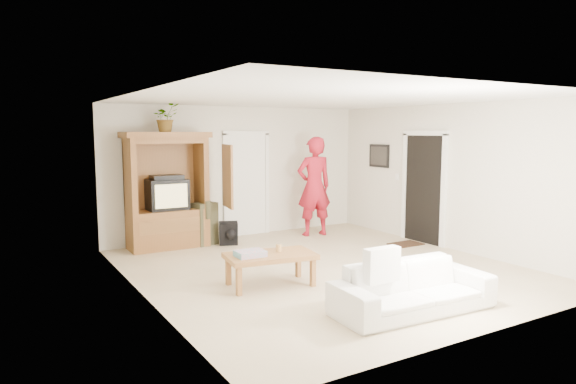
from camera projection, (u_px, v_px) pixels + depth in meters
name	position (u px, v px, depth m)	size (l,w,h in m)	color
floor	(323.00, 269.00, 7.94)	(6.00, 6.00, 0.00)	tan
ceiling	(324.00, 98.00, 7.63)	(6.00, 6.00, 0.00)	white
wall_back	(239.00, 172.00, 10.34)	(5.50, 5.50, 0.00)	silver
wall_front	(492.00, 211.00, 5.23)	(5.50, 5.50, 0.00)	silver
wall_left	(142.00, 197.00, 6.39)	(6.00, 6.00, 0.00)	silver
wall_right	(450.00, 177.00, 9.18)	(6.00, 6.00, 0.00)	silver
armoire	(168.00, 198.00, 9.30)	(1.82, 1.14, 2.10)	brown
door_back	(246.00, 185.00, 10.43)	(0.85, 0.05, 2.04)	white
doorway_right	(424.00, 189.00, 9.72)	(0.05, 0.90, 2.04)	black
framed_picture	(379.00, 156.00, 10.76)	(0.03, 0.60, 0.48)	black
doormat	(406.00, 244.00, 9.62)	(0.60, 0.40, 0.02)	#382316
plant	(165.00, 118.00, 9.09)	(0.46, 0.40, 0.51)	#4C7238
man	(314.00, 186.00, 10.38)	(0.73, 0.48, 2.01)	maroon
sofa	(413.00, 288.00, 6.02)	(1.96, 0.77, 0.57)	white
coffee_table	(270.00, 258.00, 7.02)	(1.29, 0.83, 0.45)	olive
towel	(250.00, 254.00, 6.85)	(0.38, 0.28, 0.08)	#FF5472
candle	(279.00, 248.00, 7.13)	(0.08, 0.08, 0.10)	tan
backpack_black	(228.00, 234.00, 9.55)	(0.34, 0.20, 0.42)	black
backpack_olive	(205.00, 224.00, 9.58)	(0.42, 0.31, 0.79)	#47442B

